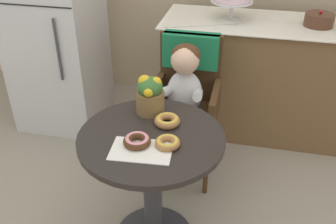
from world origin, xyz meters
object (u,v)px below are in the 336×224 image
object	(u,v)px
cafe_table	(152,169)
donut_side	(167,120)
wicker_chair	(188,85)
flower_vase	(150,94)
round_layer_cake	(319,20)
donut_mid	(168,142)
donut_front	(137,140)
refrigerator	(54,22)
seated_child	(184,91)

from	to	relation	value
cafe_table	donut_side	xyz separation A→B (m)	(0.05, 0.11, 0.24)
cafe_table	wicker_chair	xyz separation A→B (m)	(0.06, 0.71, 0.13)
flower_vase	round_layer_cake	xyz separation A→B (m)	(0.93, 1.08, 0.12)
cafe_table	round_layer_cake	bearing A→B (deg)	56.15
donut_mid	flower_vase	size ratio (longest dim) A/B	0.56
wicker_chair	round_layer_cake	distance (m)	1.05
wicker_chair	donut_front	world-z (taller)	wicker_chair
donut_front	refrigerator	bearing A→B (deg)	130.31
wicker_chair	seated_child	xyz separation A→B (m)	(0.00, -0.16, 0.04)
wicker_chair	donut_side	size ratio (longest dim) A/B	7.34
wicker_chair	donut_side	bearing A→B (deg)	-91.08
cafe_table	donut_front	size ratio (longest dim) A/B	5.54
seated_child	donut_front	world-z (taller)	seated_child
refrigerator	donut_front	bearing A→B (deg)	-49.69
refrigerator	seated_child	bearing A→B (deg)	-26.28
cafe_table	donut_side	size ratio (longest dim) A/B	5.54
donut_mid	refrigerator	distance (m)	1.64
donut_mid	round_layer_cake	distance (m)	1.58
flower_vase	round_layer_cake	size ratio (longest dim) A/B	1.05
round_layer_cake	seated_child	bearing A→B (deg)	-137.62
flower_vase	seated_child	bearing A→B (deg)	70.94
refrigerator	donut_mid	bearing A→B (deg)	-45.47
cafe_table	flower_vase	size ratio (longest dim) A/B	3.42
cafe_table	seated_child	bearing A→B (deg)	84.20
donut_front	round_layer_cake	size ratio (longest dim) A/B	0.65
round_layer_cake	wicker_chair	bearing A→B (deg)	-144.22
donut_front	round_layer_cake	world-z (taller)	round_layer_cake
wicker_chair	donut_side	distance (m)	0.61
donut_side	refrigerator	distance (m)	1.48
donut_front	donut_mid	xyz separation A→B (m)	(0.14, 0.02, -0.00)
donut_front	flower_vase	world-z (taller)	flower_vase
donut_mid	seated_child	bearing A→B (deg)	93.69
cafe_table	donut_mid	world-z (taller)	donut_mid
seated_child	round_layer_cake	size ratio (longest dim) A/B	3.62
cafe_table	round_layer_cake	world-z (taller)	round_layer_cake
donut_side	wicker_chair	bearing A→B (deg)	89.79
refrigerator	donut_side	bearing A→B (deg)	-41.80
wicker_chair	flower_vase	size ratio (longest dim) A/B	4.54
donut_front	donut_side	size ratio (longest dim) A/B	1.00
donut_side	flower_vase	distance (m)	0.17
round_layer_cake	refrigerator	size ratio (longest dim) A/B	0.12
round_layer_cake	refrigerator	world-z (taller)	refrigerator
wicker_chair	round_layer_cake	bearing A→B (deg)	34.91
cafe_table	flower_vase	bearing A→B (deg)	105.75
donut_front	donut_side	distance (m)	0.22
donut_mid	flower_vase	world-z (taller)	flower_vase
cafe_table	refrigerator	size ratio (longest dim) A/B	0.42
seated_child	flower_vase	xyz separation A→B (m)	(-0.12, -0.34, 0.15)
donut_front	wicker_chair	bearing A→B (deg)	82.76
donut_front	donut_mid	bearing A→B (deg)	8.00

